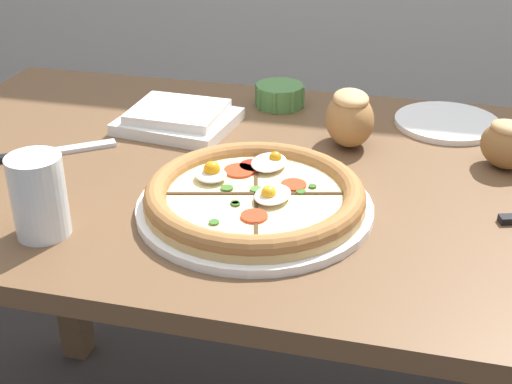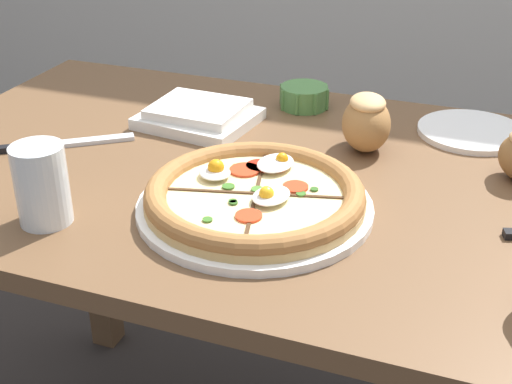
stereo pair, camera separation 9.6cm
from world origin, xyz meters
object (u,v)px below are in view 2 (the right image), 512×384
(napkin_folded, at_px, (199,115))
(knife_main, at_px, (54,144))
(side_saucer, at_px, (472,131))
(dining_table, at_px, (283,237))
(pizza, at_px, (256,198))
(water_glass, at_px, (42,189))
(ramekin_bowl, at_px, (304,96))
(bread_piece_mid, at_px, (366,121))

(napkin_folded, bearing_deg, knife_main, -136.67)
(side_saucer, bearing_deg, dining_table, -135.29)
(pizza, xyz_separation_m, knife_main, (-0.38, 0.08, -0.02))
(knife_main, xyz_separation_m, water_glass, (0.13, -0.21, 0.04))
(ramekin_bowl, height_order, side_saucer, ramekin_bowl)
(water_glass, bearing_deg, side_saucer, 44.66)
(pizza, height_order, side_saucer, pizza)
(water_glass, bearing_deg, bread_piece_mid, 47.29)
(pizza, distance_m, water_glass, 0.28)
(pizza, height_order, water_glass, water_glass)
(side_saucer, bearing_deg, napkin_folded, -165.16)
(dining_table, relative_size, water_glass, 11.44)
(napkin_folded, height_order, water_glass, water_glass)
(dining_table, height_order, napkin_folded, napkin_folded)
(side_saucer, bearing_deg, water_glass, -135.34)
(bread_piece_mid, xyz_separation_m, knife_main, (-0.48, -0.17, -0.04))
(dining_table, bearing_deg, ramekin_bowl, 100.75)
(pizza, xyz_separation_m, water_glass, (-0.25, -0.12, 0.03))
(dining_table, distance_m, water_glass, 0.39)
(knife_main, relative_size, water_glass, 1.97)
(napkin_folded, bearing_deg, pizza, -51.64)
(knife_main, distance_m, side_saucer, 0.70)
(water_glass, distance_m, side_saucer, 0.71)
(pizza, bearing_deg, side_saucer, 56.21)
(dining_table, relative_size, knife_main, 5.80)
(ramekin_bowl, distance_m, napkin_folded, 0.21)
(side_saucer, bearing_deg, ramekin_bowl, 175.96)
(knife_main, bearing_deg, napkin_folded, 7.73)
(dining_table, height_order, side_saucer, side_saucer)
(ramekin_bowl, relative_size, bread_piece_mid, 0.77)
(napkin_folded, xyz_separation_m, water_glass, (-0.05, -0.38, 0.03))
(napkin_folded, distance_m, water_glass, 0.38)
(water_glass, height_order, side_saucer, water_glass)
(dining_table, relative_size, bread_piece_mid, 10.24)
(dining_table, relative_size, ramekin_bowl, 13.27)
(dining_table, xyz_separation_m, knife_main, (-0.38, -0.04, 0.12))
(ramekin_bowl, bearing_deg, water_glass, -111.02)
(bread_piece_mid, distance_m, knife_main, 0.51)
(ramekin_bowl, bearing_deg, side_saucer, -4.04)
(pizza, relative_size, bread_piece_mid, 2.66)
(pizza, relative_size, napkin_folded, 1.58)
(pizza, relative_size, side_saucer, 1.78)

